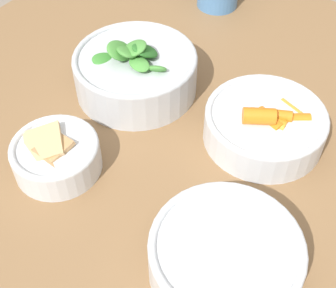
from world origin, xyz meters
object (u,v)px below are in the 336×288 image
Objects in this scene: bowl_beans_hotdog at (225,258)px; bowl_carrots at (265,124)px; bowl_greens at (135,71)px; bowl_cookies at (56,155)px.

bowl_carrots is at bearing -165.74° from bowl_beans_hotdog.
bowl_carrots is 0.22m from bowl_greens.
bowl_greens is at bearing -126.37° from bowl_beans_hotdog.
bowl_greens is 0.34m from bowl_beans_hotdog.
bowl_cookies is (0.19, 0.01, -0.01)m from bowl_greens.
bowl_greens is 1.12× the size of bowl_beans_hotdog.
bowl_carrots is 0.23m from bowl_beans_hotdog.
bowl_greens is at bearing -86.16° from bowl_carrots.
bowl_carrots is at bearing 134.58° from bowl_cookies.
bowl_beans_hotdog is at bearing 88.06° from bowl_cookies.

